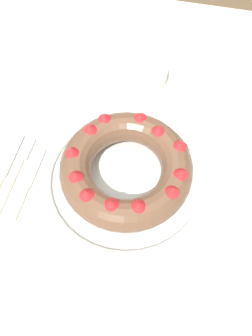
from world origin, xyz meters
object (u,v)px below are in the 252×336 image
at_px(serving_dish, 126,178).
at_px(serving_knife, 0,178).
at_px(fork, 17,169).
at_px(side_bowl, 138,74).
at_px(bundt_cake, 126,168).
at_px(cake_knife, 25,188).

distance_m(serving_dish, serving_knife, 0.26).
height_order(fork, side_bowl, side_bowl).
bearing_deg(fork, side_bowl, 57.95).
bearing_deg(serving_dish, serving_knife, -167.55).
relative_size(serving_dish, fork, 1.81).
relative_size(serving_dish, bundt_cake, 1.26).
height_order(bundt_cake, serving_knife, bundt_cake).
xyz_separation_m(serving_knife, side_bowl, (0.22, 0.34, 0.01)).
height_order(fork, cake_knife, cake_knife).
relative_size(bundt_cake, serving_knife, 1.35).
height_order(serving_dish, fork, serving_dish).
distance_m(bundt_cake, cake_knife, 0.21).
height_order(serving_dish, cake_knife, serving_dish).
xyz_separation_m(serving_dish, cake_knife, (-0.20, -0.07, -0.01)).
bearing_deg(side_bowl, cake_knife, -114.94).
xyz_separation_m(bundt_cake, fork, (-0.23, -0.03, -0.05)).
distance_m(bundt_cake, side_bowl, 0.29).
bearing_deg(bundt_cake, cake_knife, -161.38).
bearing_deg(bundt_cake, serving_knife, -167.54).
relative_size(serving_knife, side_bowl, 1.35).
distance_m(serving_dish, fork, 0.23).
relative_size(serving_dish, cake_knife, 1.94).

